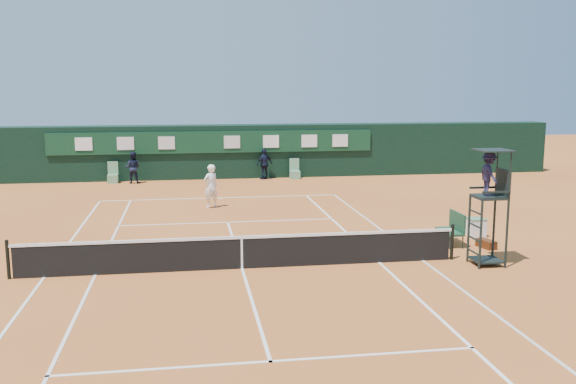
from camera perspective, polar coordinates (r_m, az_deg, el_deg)
The scene contains 14 objects.
ground at distance 18.75m, azimuth -4.11°, elevation -6.81°, with size 90.00×90.00×0.00m, color #C86B2F.
court_lines at distance 18.75m, azimuth -4.11°, elevation -6.79°, with size 11.05×23.85×0.01m.
tennis_net at distance 18.61m, azimuth -4.13°, elevation -5.31°, with size 12.90×0.10×1.10m.
back_wall at distance 36.89m, azimuth -6.64°, elevation 3.62°, with size 40.00×1.65×3.00m.
linesman_chair_left at distance 35.99m, azimuth -15.30°, elevation 1.28°, with size 0.55×0.50×1.15m.
linesman_chair_right at distance 36.26m, azimuth 0.61°, elevation 1.68°, with size 0.55×0.50×1.15m.
umpire_chair at distance 19.48m, azimuth 17.49°, elevation 0.80°, with size 0.96×0.95×3.42m.
player_bench at distance 21.99m, azimuth 14.46°, elevation -3.04°, with size 0.56×1.20×1.10m.
tennis_bag at distance 21.96m, azimuth 17.21°, elevation -4.42°, with size 0.31×0.72×0.27m, color black.
cooler at distance 23.48m, azimuth 16.36°, elevation -3.01°, with size 0.57×0.57×0.65m.
tennis_ball at distance 29.39m, azimuth -4.89°, elevation -0.76°, with size 0.08×0.08×0.08m, color yellow.
player at distance 27.83m, azimuth -6.87°, elevation 0.52°, with size 0.69×0.45×1.89m, color white.
ball_kid_left at distance 35.53m, azimuth -13.63°, elevation 2.12°, with size 0.83×0.64×1.70m, color black.
ball_kid_right at distance 36.04m, azimuth -2.10°, elevation 2.50°, with size 1.01×0.42×1.72m, color black.
Camera 1 is at (-1.48, -17.93, 5.27)m, focal length 40.00 mm.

